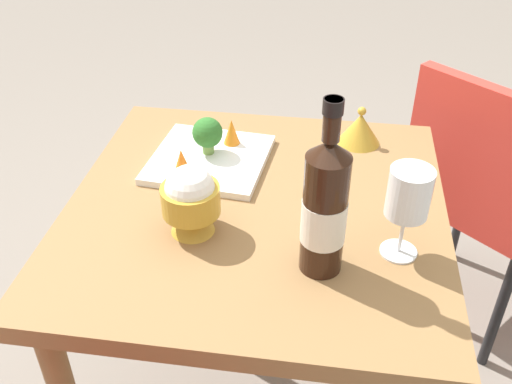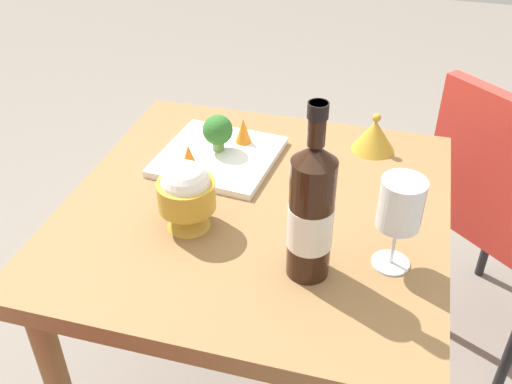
{
  "view_description": "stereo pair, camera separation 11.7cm",
  "coord_description": "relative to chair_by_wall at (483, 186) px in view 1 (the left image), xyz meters",
  "views": [
    {
      "loc": [
        0.94,
        0.14,
        1.45
      ],
      "look_at": [
        0.0,
        0.0,
        0.77
      ],
      "focal_mm": 41.03,
      "sensor_mm": 36.0,
      "label": 1
    },
    {
      "loc": [
        0.92,
        0.25,
        1.45
      ],
      "look_at": [
        0.0,
        0.0,
        0.77
      ],
      "focal_mm": 41.03,
      "sensor_mm": 36.0,
      "label": 2
    }
  ],
  "objects": [
    {
      "name": "broccoli_floret",
      "position": [
        0.3,
        -0.7,
        0.28
      ],
      "size": [
        0.07,
        0.07,
        0.09
      ],
      "color": "#729E4C",
      "rests_on": "serving_plate"
    },
    {
      "name": "dining_table",
      "position": [
        0.45,
        -0.57,
        0.11
      ],
      "size": [
        0.76,
        0.76,
        0.74
      ],
      "color": "olive",
      "rests_on": "ground_plane"
    },
    {
      "name": "rice_bowl_lid",
      "position": [
        0.17,
        -0.36,
        0.25
      ],
      "size": [
        0.1,
        0.1,
        0.09
      ],
      "color": "gold",
      "rests_on": "dining_table"
    },
    {
      "name": "rice_bowl",
      "position": [
        0.55,
        -0.67,
        0.29
      ],
      "size": [
        0.11,
        0.11,
        0.14
      ],
      "color": "gold",
      "rests_on": "dining_table"
    },
    {
      "name": "carrot_garnish_left",
      "position": [
        0.25,
        -0.65,
        0.26
      ],
      "size": [
        0.04,
        0.04,
        0.06
      ],
      "color": "orange",
      "rests_on": "serving_plate"
    },
    {
      "name": "wine_bottle",
      "position": [
        0.62,
        -0.43,
        0.34
      ],
      "size": [
        0.08,
        0.08,
        0.33
      ],
      "color": "black",
      "rests_on": "dining_table"
    },
    {
      "name": "carrot_garnish_right",
      "position": [
        0.38,
        -0.74,
        0.25
      ],
      "size": [
        0.03,
        0.03,
        0.05
      ],
      "color": "orange",
      "rests_on": "serving_plate"
    },
    {
      "name": "serving_plate",
      "position": [
        0.31,
        -0.69,
        0.22
      ],
      "size": [
        0.27,
        0.27,
        0.02
      ],
      "rotation": [
        0.0,
        0.0,
        -0.09
      ],
      "color": "white",
      "rests_on": "dining_table"
    },
    {
      "name": "chair_by_wall",
      "position": [
        0.0,
        0.0,
        0.0
      ],
      "size": [
        0.56,
        0.56,
        0.85
      ],
      "rotation": [
        0.0,
        0.0,
        0.86
      ],
      "color": "red",
      "rests_on": "ground_plane"
    },
    {
      "name": "wine_glass",
      "position": [
        0.56,
        -0.29,
        0.34
      ],
      "size": [
        0.08,
        0.08,
        0.18
      ],
      "color": "white",
      "rests_on": "dining_table"
    }
  ]
}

